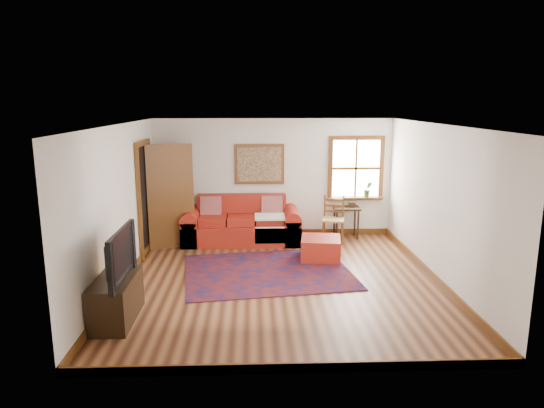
{
  "coord_description": "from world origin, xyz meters",
  "views": [
    {
      "loc": [
        -0.42,
        -7.41,
        2.84
      ],
      "look_at": [
        -0.11,
        0.6,
        1.14
      ],
      "focal_mm": 32.0,
      "sensor_mm": 36.0,
      "label": 1
    }
  ],
  "objects_px": {
    "media_cabinet": "(116,299)",
    "red_leather_sofa": "(242,227)",
    "red_ottoman": "(321,248)",
    "side_table": "(346,213)",
    "ladder_back_chair": "(333,217)"
  },
  "relations": [
    {
      "from": "ladder_back_chair",
      "to": "media_cabinet",
      "type": "height_order",
      "value": "ladder_back_chair"
    },
    {
      "from": "red_ottoman",
      "to": "ladder_back_chair",
      "type": "xyz_separation_m",
      "value": [
        0.41,
        1.15,
        0.31
      ]
    },
    {
      "from": "ladder_back_chair",
      "to": "media_cabinet",
      "type": "distance_m",
      "value": 4.98
    },
    {
      "from": "red_leather_sofa",
      "to": "media_cabinet",
      "type": "height_order",
      "value": "red_leather_sofa"
    },
    {
      "from": "red_leather_sofa",
      "to": "media_cabinet",
      "type": "distance_m",
      "value": 3.98
    },
    {
      "from": "side_table",
      "to": "red_leather_sofa",
      "type": "bearing_deg",
      "value": -174.72
    },
    {
      "from": "red_ottoman",
      "to": "side_table",
      "type": "distance_m",
      "value": 1.64
    },
    {
      "from": "media_cabinet",
      "to": "red_leather_sofa",
      "type": "bearing_deg",
      "value": 66.72
    },
    {
      "from": "red_leather_sofa",
      "to": "side_table",
      "type": "relative_size",
      "value": 3.62
    },
    {
      "from": "side_table",
      "to": "media_cabinet",
      "type": "bearing_deg",
      "value": -134.4
    },
    {
      "from": "red_ottoman",
      "to": "side_table",
      "type": "bearing_deg",
      "value": 70.5
    },
    {
      "from": "side_table",
      "to": "media_cabinet",
      "type": "distance_m",
      "value": 5.4
    },
    {
      "from": "red_ottoman",
      "to": "ladder_back_chair",
      "type": "distance_m",
      "value": 1.26
    },
    {
      "from": "red_leather_sofa",
      "to": "red_ottoman",
      "type": "distance_m",
      "value": 1.92
    },
    {
      "from": "side_table",
      "to": "ladder_back_chair",
      "type": "xyz_separation_m",
      "value": [
        -0.32,
        -0.27,
        -0.03
      ]
    }
  ]
}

